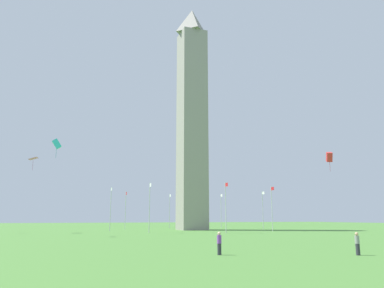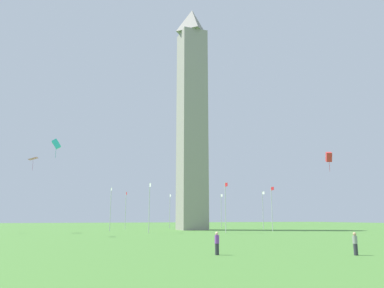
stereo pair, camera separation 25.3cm
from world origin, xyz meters
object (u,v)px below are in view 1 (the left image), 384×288
flagpole_w (111,207)px  flagpole_e (263,208)px  obelisk_monument (192,114)px  person_gray_shirt (357,244)px  flagpole_n (226,205)px  flagpole_nw (150,205)px  flagpole_sw (125,208)px  person_purple_shirt (219,243)px  kite_pink_diamond (33,159)px  kite_red_box (329,157)px  flagpole_ne (272,207)px  flagpole_se (221,209)px  kite_cyan_box (57,144)px  flagpole_s (170,209)px

flagpole_w → flagpole_e: bearing=90.0°
obelisk_monument → person_gray_shirt: bearing=-7.7°
flagpole_n → flagpole_w: size_ratio=1.00×
flagpole_w → flagpole_nw: same height
flagpole_w → flagpole_nw: bearing=22.5°
flagpole_sw → flagpole_w: size_ratio=1.00×
person_purple_shirt → kite_pink_diamond: (-47.97, -15.86, 12.39)m
kite_pink_diamond → kite_red_box: (28.81, 42.18, -1.76)m
person_purple_shirt → kite_red_box: (-19.16, 26.32, 10.64)m
flagpole_ne → flagpole_se: bearing=180.0°
kite_red_box → flagpole_sw: bearing=-154.9°
flagpole_nw → person_gray_shirt: flagpole_nw is taller
kite_red_box → kite_cyan_box: size_ratio=1.01×
obelisk_monument → person_purple_shirt: size_ratio=32.38×
flagpole_e → flagpole_nw: (12.56, -30.33, 0.00)m
flagpole_nw → flagpole_w: bearing=-157.5°
flagpole_se → flagpole_n: bearing=-22.5°
flagpole_ne → kite_cyan_box: bearing=-79.2°
person_purple_shirt → flagpole_sw: bearing=13.2°
kite_pink_diamond → kite_red_box: 51.11m
flagpole_ne → flagpole_e: size_ratio=1.00×
flagpole_w → obelisk_monument: bearing=90.2°
flagpole_se → flagpole_nw: 35.54m
obelisk_monument → flagpole_e: size_ratio=5.96×
kite_pink_diamond → kite_cyan_box: (15.06, 4.01, 0.26)m
flagpole_e → kite_pink_diamond: bearing=-83.9°
flagpole_w → person_gray_shirt: flagpole_w is taller
flagpole_se → kite_red_box: size_ratio=3.03×
flagpole_s → kite_pink_diamond: kite_pink_diamond is taller
flagpole_se → flagpole_s: (-5.20, -12.56, 0.00)m
flagpole_n → kite_red_box: bearing=29.7°
obelisk_monument → flagpole_w: (0.05, -17.77, -21.51)m
person_gray_shirt → kite_red_box: 30.32m
obelisk_monument → person_gray_shirt: size_ratio=32.84×
flagpole_nw → kite_cyan_box: (7.90, -16.22, 8.64)m
flagpole_ne → flagpole_nw: (-0.00, -25.13, 0.00)m
flagpole_se → person_purple_shirt: bearing=-24.1°
flagpole_ne → kite_red_box: bearing=-8.4°
flagpole_w → kite_cyan_box: (20.47, -11.02, 8.64)m
person_purple_shirt → flagpole_n: bearing=-8.5°
flagpole_se → flagpole_sw: size_ratio=1.00×
flagpole_n → kite_pink_diamond: kite_pink_diamond is taller
flagpole_n → person_purple_shirt: 39.64m
obelisk_monument → flagpole_e: (0.05, 17.77, -21.51)m
flagpole_w → kite_cyan_box: size_ratio=3.05×
flagpole_se → kite_pink_diamond: (17.97, -45.37, 8.38)m
person_purple_shirt → kite_pink_diamond: 52.02m
flagpole_n → person_purple_shirt: bearing=-25.4°
obelisk_monument → flagpole_w: obelisk_monument is taller
flagpole_n → flagpole_se: 32.83m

